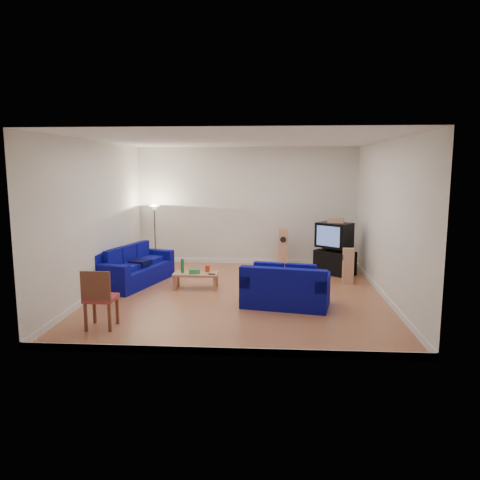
# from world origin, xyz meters

# --- Properties ---
(room) EXTENTS (6.01, 6.51, 3.21)m
(room) POSITION_xyz_m (0.00, 0.00, 1.54)
(room) COLOR brown
(room) RESTS_ON ground
(sofa_three_seat) EXTENTS (1.48, 2.31, 0.82)m
(sofa_three_seat) POSITION_xyz_m (-2.51, 0.76, 0.31)
(sofa_three_seat) COLOR navy
(sofa_three_seat) RESTS_ON ground
(sofa_loveseat) EXTENTS (1.78, 1.21, 0.82)m
(sofa_loveseat) POSITION_xyz_m (0.95, -0.80, 0.31)
(sofa_loveseat) COLOR navy
(sofa_loveseat) RESTS_ON ground
(coffee_table) EXTENTS (0.97, 0.49, 0.35)m
(coffee_table) POSITION_xyz_m (-0.98, 0.41, 0.30)
(coffee_table) COLOR tan
(coffee_table) RESTS_ON ground
(bottle) EXTENTS (0.08, 0.08, 0.30)m
(bottle) POSITION_xyz_m (-1.27, 0.42, 0.51)
(bottle) COLOR #197233
(bottle) RESTS_ON coffee_table
(tissue_box) EXTENTS (0.26, 0.18, 0.10)m
(tissue_box) POSITION_xyz_m (-1.00, 0.35, 0.40)
(tissue_box) COLOR green
(tissue_box) RESTS_ON coffee_table
(red_canister) EXTENTS (0.14, 0.14, 0.14)m
(red_canister) POSITION_xyz_m (-0.74, 0.54, 0.43)
(red_canister) COLOR red
(red_canister) RESTS_ON coffee_table
(remote) EXTENTS (0.15, 0.06, 0.02)m
(remote) POSITION_xyz_m (-0.61, 0.28, 0.36)
(remote) COLOR black
(remote) RESTS_ON coffee_table
(tv_stand) EXTENTS (1.07, 1.04, 0.59)m
(tv_stand) POSITION_xyz_m (2.27, 2.07, 0.29)
(tv_stand) COLOR black
(tv_stand) RESTS_ON ground
(av_receiver) EXTENTS (0.48, 0.50, 0.09)m
(av_receiver) POSITION_xyz_m (2.31, 2.12, 0.63)
(av_receiver) COLOR black
(av_receiver) RESTS_ON tv_stand
(television) EXTENTS (0.98, 0.94, 0.61)m
(television) POSITION_xyz_m (2.24, 2.10, 0.98)
(television) COLOR black
(television) RESTS_ON av_receiver
(centre_speaker) EXTENTS (0.42, 0.27, 0.14)m
(centre_speaker) POSITION_xyz_m (2.27, 2.07, 1.36)
(centre_speaker) COLOR tan
(centre_speaker) RESTS_ON television
(speaker_left) EXTENTS (0.26, 0.34, 1.06)m
(speaker_left) POSITION_xyz_m (0.99, 2.70, 0.53)
(speaker_left) COLOR tan
(speaker_left) RESTS_ON ground
(speaker_right) EXTENTS (0.25, 0.19, 0.82)m
(speaker_right) POSITION_xyz_m (2.45, 1.13, 0.41)
(speaker_right) COLOR tan
(speaker_right) RESTS_ON ground
(floor_lamp) EXTENTS (0.28, 0.28, 1.64)m
(floor_lamp) POSITION_xyz_m (-2.45, 2.70, 1.36)
(floor_lamp) COLOR black
(floor_lamp) RESTS_ON ground
(dining_chair) EXTENTS (0.49, 0.49, 1.01)m
(dining_chair) POSITION_xyz_m (-2.14, -2.29, 0.57)
(dining_chair) COLOR brown
(dining_chair) RESTS_ON ground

